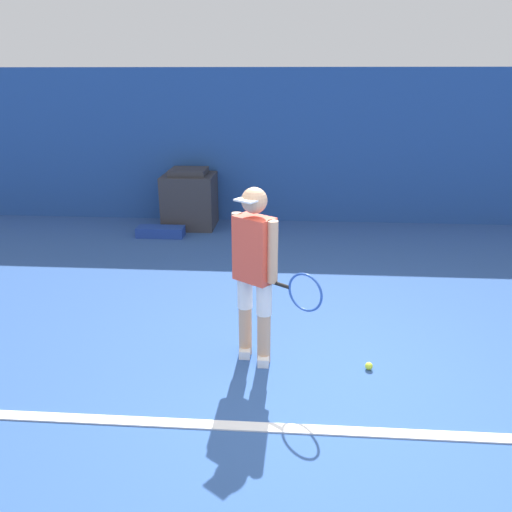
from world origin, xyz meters
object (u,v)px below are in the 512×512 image
(tennis_player, at_px, (256,269))
(equipment_bag, at_px, (161,232))
(covered_chair, at_px, (190,199))
(tennis_ball, at_px, (369,366))

(tennis_player, relative_size, equipment_bag, 2.11)
(covered_chair, bearing_deg, tennis_player, -71.28)
(tennis_player, distance_m, tennis_ball, 1.33)
(tennis_player, distance_m, equipment_bag, 4.09)
(tennis_ball, xyz_separation_m, covered_chair, (-2.44, 4.34, 0.44))
(covered_chair, bearing_deg, tennis_ball, -60.59)
(covered_chair, bearing_deg, equipment_bag, -120.55)
(tennis_ball, xyz_separation_m, equipment_bag, (-2.82, 3.71, 0.05))
(tennis_player, xyz_separation_m, equipment_bag, (-1.80, 3.58, -0.80))
(tennis_ball, height_order, equipment_bag, equipment_bag)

